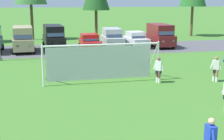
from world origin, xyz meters
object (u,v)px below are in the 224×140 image
at_px(parked_car_slot_right, 136,39).
at_px(parked_car_slot_far_right, 160,35).
at_px(player_midfield_center, 216,69).
at_px(parked_car_slot_center_right, 112,38).
at_px(parked_car_slot_center_left, 54,36).
at_px(parked_car_slot_center, 90,42).
at_px(player_striker_near, 158,70).
at_px(soccer_goal, 100,61).
at_px(parked_car_slot_left, 23,38).

bearing_deg(parked_car_slot_right, parked_car_slot_far_right, -8.08).
distance_m(player_midfield_center, parked_car_slot_center_right, 15.68).
bearing_deg(parked_car_slot_center_left, parked_car_slot_center, -28.40).
distance_m(player_striker_near, player_midfield_center, 3.73).
relative_size(soccer_goal, parked_car_slot_center, 1.77).
bearing_deg(parked_car_slot_right, player_striker_near, -101.08).
height_order(player_striker_near, parked_car_slot_center, parked_car_slot_center).
bearing_deg(player_striker_near, parked_car_slot_right, 78.92).
xyz_separation_m(soccer_goal, parked_car_slot_center, (1.11, 12.36, -0.42)).
bearing_deg(parked_car_slot_center_left, parked_car_slot_far_right, -4.43).
relative_size(player_striker_near, parked_car_slot_left, 0.33).
bearing_deg(parked_car_slot_center_right, parked_car_slot_right, 8.23).
xyz_separation_m(soccer_goal, parked_car_slot_center_right, (3.69, 13.37, -0.18)).
distance_m(soccer_goal, parked_car_slot_center_left, 14.50).
distance_m(player_midfield_center, parked_car_slot_left, 19.72).
bearing_deg(parked_car_slot_center, player_midfield_center, -66.97).
relative_size(parked_car_slot_left, parked_car_slot_far_right, 1.02).
relative_size(player_striker_near, parked_car_slot_center_left, 0.33).
bearing_deg(player_midfield_center, parked_car_slot_center_left, 120.74).
bearing_deg(parked_car_slot_far_right, parked_car_slot_right, 171.92).
height_order(player_midfield_center, parked_car_slot_center_right, parked_car_slot_center_right).
bearing_deg(parked_car_slot_center_right, parked_car_slot_far_right, 0.23).
height_order(parked_car_slot_center, parked_car_slot_right, same).
height_order(player_midfield_center, parked_car_slot_left, parked_car_slot_left).
bearing_deg(parked_car_slot_center_right, soccer_goal, -105.41).
relative_size(player_midfield_center, parked_car_slot_left, 0.33).
relative_size(parked_car_slot_right, parked_car_slot_far_right, 0.89).
height_order(soccer_goal, parked_car_slot_center_left, soccer_goal).
distance_m(parked_car_slot_center, parked_car_slot_far_right, 8.09).
bearing_deg(soccer_goal, parked_car_slot_center, 84.87).
bearing_deg(parked_car_slot_center, player_striker_near, -80.26).
xyz_separation_m(parked_car_slot_left, parked_car_slot_center, (6.63, -0.80, -0.47)).
relative_size(player_midfield_center, parked_car_slot_center_right, 0.35).
height_order(parked_car_slot_center_left, parked_car_slot_far_right, same).
xyz_separation_m(parked_car_slot_center, parked_car_slot_right, (5.34, 1.41, 0.00)).
xyz_separation_m(parked_car_slot_center, parked_car_slot_center_right, (2.58, 1.01, 0.24)).
relative_size(player_striker_near, parked_car_slot_far_right, 0.34).
relative_size(parked_car_slot_center, parked_car_slot_center_right, 0.90).
xyz_separation_m(player_striker_near, parked_car_slot_center_right, (0.21, 14.80, 0.29)).
bearing_deg(player_midfield_center, parked_car_slot_right, 92.65).
xyz_separation_m(player_striker_near, parked_car_slot_left, (-9.00, 14.59, 0.52)).
height_order(soccer_goal, parked_car_slot_far_right, soccer_goal).
relative_size(player_striker_near, player_midfield_center, 1.00).
bearing_deg(player_midfield_center, parked_car_slot_center, 113.03).
relative_size(player_midfield_center, parked_car_slot_far_right, 0.34).
bearing_deg(parked_car_slot_right, parked_car_slot_center_left, 176.67).
bearing_deg(parked_car_slot_right, soccer_goal, -115.11).
bearing_deg(parked_car_slot_far_right, player_striker_near, -110.84).
height_order(parked_car_slot_left, parked_car_slot_center_right, parked_car_slot_left).
bearing_deg(parked_car_slot_center_left, player_striker_near, -69.32).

